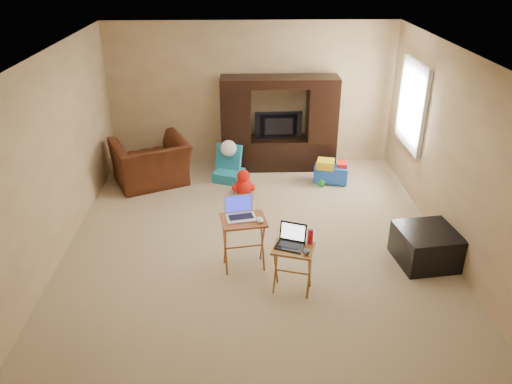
{
  "coord_description": "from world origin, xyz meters",
  "views": [
    {
      "loc": [
        -0.16,
        -5.86,
        3.62
      ],
      "look_at": [
        0.0,
        -0.2,
        0.8
      ],
      "focal_mm": 35.0,
      "sensor_mm": 36.0,
      "label": 1
    }
  ],
  "objects_px": {
    "laptop_right": "(290,238)",
    "mouse_left": "(260,220)",
    "recliner": "(151,163)",
    "plush_toy": "(243,182)",
    "ottoman": "(426,246)",
    "tray_table_right": "(293,269)",
    "child_rocker": "(229,164)",
    "tray_table_left": "(244,244)",
    "entertainment_center": "(279,124)",
    "push_toy": "(331,171)",
    "mouse_right": "(306,252)",
    "television": "(279,126)",
    "water_bottle": "(310,237)",
    "laptop_left": "(241,209)"
  },
  "relations": [
    {
      "from": "plush_toy",
      "to": "push_toy",
      "type": "relative_size",
      "value": 0.77
    },
    {
      "from": "entertainment_center",
      "to": "recliner",
      "type": "relative_size",
      "value": 1.73
    },
    {
      "from": "tray_table_right",
      "to": "water_bottle",
      "type": "height_order",
      "value": "water_bottle"
    },
    {
      "from": "recliner",
      "to": "plush_toy",
      "type": "height_order",
      "value": "recliner"
    },
    {
      "from": "tray_table_left",
      "to": "tray_table_right",
      "type": "xyz_separation_m",
      "value": [
        0.55,
        -0.49,
        -0.05
      ]
    },
    {
      "from": "entertainment_center",
      "to": "television",
      "type": "xyz_separation_m",
      "value": [
        0.0,
        -0.04,
        -0.03
      ]
    },
    {
      "from": "television",
      "to": "entertainment_center",
      "type": "bearing_deg",
      "value": -93.14
    },
    {
      "from": "plush_toy",
      "to": "laptop_right",
      "type": "bearing_deg",
      "value": -78.43
    },
    {
      "from": "child_rocker",
      "to": "mouse_right",
      "type": "relative_size",
      "value": 5.02
    },
    {
      "from": "plush_toy",
      "to": "laptop_left",
      "type": "distance_m",
      "value": 2.06
    },
    {
      "from": "plush_toy",
      "to": "television",
      "type": "bearing_deg",
      "value": 59.05
    },
    {
      "from": "child_rocker",
      "to": "tray_table_right",
      "type": "bearing_deg",
      "value": -54.18
    },
    {
      "from": "recliner",
      "to": "tray_table_left",
      "type": "height_order",
      "value": "recliner"
    },
    {
      "from": "television",
      "to": "child_rocker",
      "type": "height_order",
      "value": "television"
    },
    {
      "from": "plush_toy",
      "to": "ottoman",
      "type": "bearing_deg",
      "value": -40.58
    },
    {
      "from": "entertainment_center",
      "to": "tray_table_left",
      "type": "relative_size",
      "value": 2.94
    },
    {
      "from": "child_rocker",
      "to": "laptop_left",
      "type": "relative_size",
      "value": 1.67
    },
    {
      "from": "child_rocker",
      "to": "mouse_left",
      "type": "bearing_deg",
      "value": -59.48
    },
    {
      "from": "laptop_right",
      "to": "mouse_left",
      "type": "height_order",
      "value": "laptop_right"
    },
    {
      "from": "ottoman",
      "to": "laptop_right",
      "type": "distance_m",
      "value": 1.91
    },
    {
      "from": "push_toy",
      "to": "water_bottle",
      "type": "distance_m",
      "value": 2.95
    },
    {
      "from": "entertainment_center",
      "to": "child_rocker",
      "type": "relative_size",
      "value": 3.36
    },
    {
      "from": "tray_table_left",
      "to": "tray_table_right",
      "type": "distance_m",
      "value": 0.74
    },
    {
      "from": "child_rocker",
      "to": "laptop_right",
      "type": "height_order",
      "value": "laptop_right"
    },
    {
      "from": "television",
      "to": "tray_table_right",
      "type": "height_order",
      "value": "television"
    },
    {
      "from": "plush_toy",
      "to": "laptop_right",
      "type": "height_order",
      "value": "laptop_right"
    },
    {
      "from": "recliner",
      "to": "plush_toy",
      "type": "bearing_deg",
      "value": 138.06
    },
    {
      "from": "television",
      "to": "mouse_right",
      "type": "distance_m",
      "value": 3.67
    },
    {
      "from": "tray_table_right",
      "to": "ottoman",
      "type": "bearing_deg",
      "value": 33.65
    },
    {
      "from": "child_rocker",
      "to": "push_toy",
      "type": "xyz_separation_m",
      "value": [
        1.72,
        -0.14,
        -0.09
      ]
    },
    {
      "from": "television",
      "to": "push_toy",
      "type": "relative_size",
      "value": 1.48
    },
    {
      "from": "push_toy",
      "to": "water_bottle",
      "type": "bearing_deg",
      "value": -89.99
    },
    {
      "from": "tray_table_left",
      "to": "mouse_right",
      "type": "distance_m",
      "value": 0.95
    },
    {
      "from": "mouse_right",
      "to": "laptop_right",
      "type": "bearing_deg",
      "value": 140.53
    },
    {
      "from": "plush_toy",
      "to": "push_toy",
      "type": "bearing_deg",
      "value": 15.56
    },
    {
      "from": "television",
      "to": "mouse_right",
      "type": "height_order",
      "value": "television"
    },
    {
      "from": "television",
      "to": "tray_table_left",
      "type": "bearing_deg",
      "value": 75.13
    },
    {
      "from": "television",
      "to": "laptop_right",
      "type": "bearing_deg",
      "value": 84.88
    },
    {
      "from": "push_toy",
      "to": "ottoman",
      "type": "relative_size",
      "value": 0.81
    },
    {
      "from": "child_rocker",
      "to": "mouse_left",
      "type": "height_order",
      "value": "mouse_left"
    },
    {
      "from": "recliner",
      "to": "water_bottle",
      "type": "xyz_separation_m",
      "value": [
        2.27,
        -2.88,
        0.3
      ]
    },
    {
      "from": "recliner",
      "to": "child_rocker",
      "type": "distance_m",
      "value": 1.29
    },
    {
      "from": "laptop_left",
      "to": "water_bottle",
      "type": "height_order",
      "value": "laptop_left"
    },
    {
      "from": "laptop_right",
      "to": "child_rocker",
      "type": "bearing_deg",
      "value": 125.23
    },
    {
      "from": "push_toy",
      "to": "mouse_left",
      "type": "relative_size",
      "value": 4.07
    },
    {
      "from": "push_toy",
      "to": "laptop_left",
      "type": "relative_size",
      "value": 1.58
    },
    {
      "from": "mouse_left",
      "to": "plush_toy",
      "type": "bearing_deg",
      "value": 95.04
    },
    {
      "from": "tray_table_left",
      "to": "laptop_right",
      "type": "height_order",
      "value": "laptop_right"
    },
    {
      "from": "recliner",
      "to": "tray_table_right",
      "type": "height_order",
      "value": "recliner"
    },
    {
      "from": "tray_table_right",
      "to": "mouse_right",
      "type": "height_order",
      "value": "mouse_right"
    }
  ]
}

